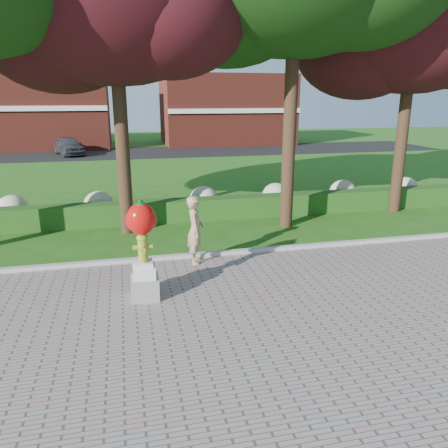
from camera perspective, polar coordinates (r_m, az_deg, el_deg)
The scene contains 12 objects.
ground at distance 9.83m, azimuth 0.20°, elevation -10.47°, with size 100.00×100.00×0.00m, color #295816.
walkway at distance 6.65m, azimuth 9.00°, elevation -25.54°, with size 40.00×14.00×0.04m, color gray.
curb at distance 12.50m, azimuth -2.96°, elevation -4.10°, with size 40.00×0.18×0.15m, color #ADADA5.
lawn_hedge at distance 16.18m, azimuth -5.49°, elevation 1.83°, with size 24.00×0.70×0.80m, color #1C4814.
hydrangea_row at distance 17.19m, azimuth -4.07°, elevation 3.24°, with size 20.10×1.10×0.99m.
street at distance 36.86m, azimuth -9.96°, elevation 9.21°, with size 50.00×8.00×0.02m, color black.
building_left at distance 43.29m, azimuth -24.43°, elevation 13.71°, with size 14.00×8.00×7.00m, color maroon.
building_right at distance 43.72m, azimuth 0.19°, elevation 14.73°, with size 12.00×8.00×6.40m, color maroon.
tree_far_right at distance 18.53m, azimuth 23.24°, elevation 22.98°, with size 7.88×6.72×10.21m.
hydrant_sculpture at distance 9.76m, azimuth -10.57°, elevation -3.03°, with size 0.66×0.63×2.27m.
woman at distance 11.80m, azimuth -3.78°, elevation -0.75°, with size 0.68×0.45×1.87m, color tan.
parked_car at distance 36.61m, azimuth -19.61°, elevation 9.62°, with size 1.69×4.21×1.43m, color #43454B.
Camera 1 is at (-2.02, -8.54, 4.44)m, focal length 35.00 mm.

